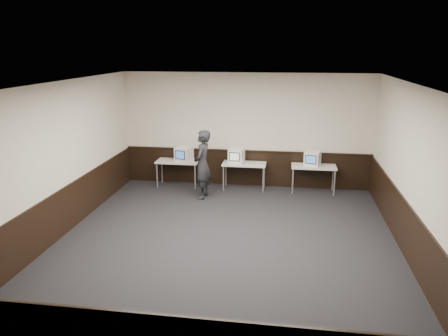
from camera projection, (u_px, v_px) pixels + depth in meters
The scene contains 17 objects.
floor at pixel (226, 244), 8.89m from camera, with size 8.00×8.00×0.00m, color black.
ceiling at pixel (226, 84), 8.03m from camera, with size 8.00×8.00×0.00m, color white.
back_wall at pixel (246, 130), 12.27m from camera, with size 7.00×7.00×0.00m, color beige.
front_wall at pixel (172, 267), 4.64m from camera, with size 7.00×7.00×0.00m, color beige.
left_wall at pixel (57, 161), 8.95m from camera, with size 8.00×8.00×0.00m, color beige.
right_wall at pixel (415, 176), 7.96m from camera, with size 8.00×8.00×0.00m, color beige.
wainscot_back at pixel (246, 168), 12.54m from camera, with size 6.98×0.04×1.00m, color black.
wainscot_left at pixel (63, 212), 9.25m from camera, with size 0.04×7.98×1.00m, color black.
wainscot_right at pixel (407, 231), 8.26m from camera, with size 0.04×7.98×1.00m, color black.
wainscot_rail at pixel (246, 151), 12.39m from camera, with size 6.98×0.06×0.04m, color black.
desk_left at pixel (178, 163), 12.40m from camera, with size 1.20×0.60×0.75m.
desk_center at pixel (244, 166), 12.13m from camera, with size 1.20×0.60×0.75m.
desk_right at pixel (314, 168), 11.86m from camera, with size 1.20×0.60×0.75m.
emac_left at pixel (184, 154), 12.28m from camera, with size 0.52×0.53×0.41m.
emac_center at pixel (236, 156), 12.12m from camera, with size 0.46×0.48×0.40m.
emac_right at pixel (313, 158), 11.82m from camera, with size 0.50×0.51×0.40m.
person at pixel (202, 165), 11.36m from camera, with size 0.66×0.43×1.82m, color black.
Camera 1 is at (1.17, -8.06, 3.87)m, focal length 35.00 mm.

